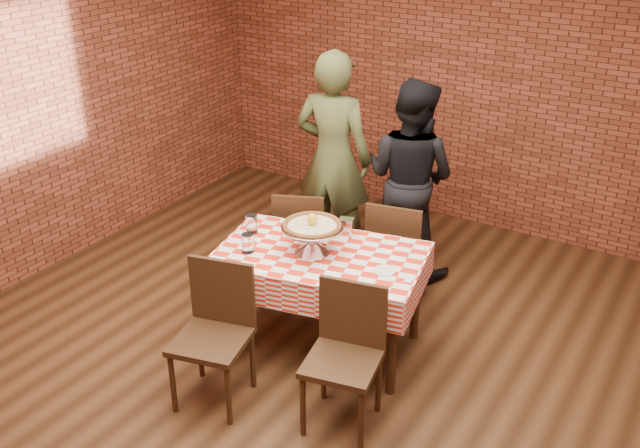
# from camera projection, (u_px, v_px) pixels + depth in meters

# --- Properties ---
(ground) EXTENTS (6.00, 6.00, 0.00)m
(ground) POSITION_uv_depth(u_px,v_px,m) (302.00, 387.00, 4.82)
(ground) COLOR black
(ground) RESTS_ON ground
(back_wall) EXTENTS (5.50, 0.00, 5.50)m
(back_wall) POSITION_uv_depth(u_px,v_px,m) (484.00, 74.00, 6.47)
(back_wall) COLOR #622B1A
(back_wall) RESTS_ON ground
(table) EXTENTS (1.51, 1.09, 0.75)m
(table) POSITION_uv_depth(u_px,v_px,m) (320.00, 301.00, 5.07)
(table) COLOR #3F2715
(table) RESTS_ON ground
(tablecloth) EXTENTS (1.56, 1.13, 0.24)m
(tablecloth) POSITION_uv_depth(u_px,v_px,m) (320.00, 268.00, 4.96)
(tablecloth) COLOR red
(tablecloth) RESTS_ON table
(pizza_stand) EXTENTS (0.57, 0.57, 0.19)m
(pizza_stand) POSITION_uv_depth(u_px,v_px,m) (312.00, 240.00, 4.88)
(pizza_stand) COLOR silver
(pizza_stand) RESTS_ON tablecloth
(pizza) EXTENTS (0.54, 0.54, 0.03)m
(pizza) POSITION_uv_depth(u_px,v_px,m) (312.00, 226.00, 4.83)
(pizza) COLOR beige
(pizza) RESTS_ON pizza_stand
(lemon) EXTENTS (0.09, 0.09, 0.09)m
(lemon) POSITION_uv_depth(u_px,v_px,m) (312.00, 219.00, 4.81)
(lemon) COLOR yellow
(lemon) RESTS_ON pizza
(water_glass_left) EXTENTS (0.10, 0.10, 0.13)m
(water_glass_left) POSITION_uv_depth(u_px,v_px,m) (248.00, 243.00, 4.89)
(water_glass_left) COLOR white
(water_glass_left) RESTS_ON tablecloth
(water_glass_right) EXTENTS (0.10, 0.10, 0.13)m
(water_glass_right) POSITION_uv_depth(u_px,v_px,m) (252.00, 224.00, 5.16)
(water_glass_right) COLOR white
(water_glass_right) RESTS_ON tablecloth
(side_plate) EXTENTS (0.17, 0.17, 0.01)m
(side_plate) POSITION_uv_depth(u_px,v_px,m) (384.00, 271.00, 4.68)
(side_plate) COLOR white
(side_plate) RESTS_ON tablecloth
(sweetener_packet_a) EXTENTS (0.06, 0.06, 0.00)m
(sweetener_packet_a) POSITION_uv_depth(u_px,v_px,m) (390.00, 280.00, 4.58)
(sweetener_packet_a) COLOR white
(sweetener_packet_a) RESTS_ON tablecloth
(sweetener_packet_b) EXTENTS (0.06, 0.04, 0.00)m
(sweetener_packet_b) POSITION_uv_depth(u_px,v_px,m) (408.00, 281.00, 4.57)
(sweetener_packet_b) COLOR white
(sweetener_packet_b) RESTS_ON tablecloth
(condiment_caddy) EXTENTS (0.12, 0.11, 0.14)m
(condiment_caddy) POSITION_uv_depth(u_px,v_px,m) (346.00, 228.00, 5.10)
(condiment_caddy) COLOR silver
(condiment_caddy) RESTS_ON tablecloth
(chair_near_left) EXTENTS (0.53, 0.53, 0.92)m
(chair_near_left) POSITION_uv_depth(u_px,v_px,m) (211.00, 339.00, 4.51)
(chair_near_left) COLOR #3F2715
(chair_near_left) RESTS_ON ground
(chair_near_right) EXTENTS (0.50, 0.50, 0.90)m
(chair_near_right) POSITION_uv_depth(u_px,v_px,m) (342.00, 363.00, 4.31)
(chair_near_right) COLOR #3F2715
(chair_near_right) RESTS_ON ground
(chair_far_left) EXTENTS (0.53, 0.53, 0.88)m
(chair_far_left) POSITION_uv_depth(u_px,v_px,m) (302.00, 238.00, 5.81)
(chair_far_left) COLOR #3F2715
(chair_far_left) RESTS_ON ground
(chair_far_right) EXTENTS (0.50, 0.50, 0.90)m
(chair_far_right) POSITION_uv_depth(u_px,v_px,m) (398.00, 251.00, 5.58)
(chair_far_right) COLOR #3F2715
(chair_far_right) RESTS_ON ground
(diner_olive) EXTENTS (0.72, 0.53, 1.84)m
(diner_olive) POSITION_uv_depth(u_px,v_px,m) (333.00, 159.00, 6.06)
(diner_olive) COLOR #484F2A
(diner_olive) RESTS_ON ground
(diner_black) EXTENTS (0.86, 0.70, 1.65)m
(diner_black) POSITION_uv_depth(u_px,v_px,m) (410.00, 178.00, 5.93)
(diner_black) COLOR black
(diner_black) RESTS_ON ground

